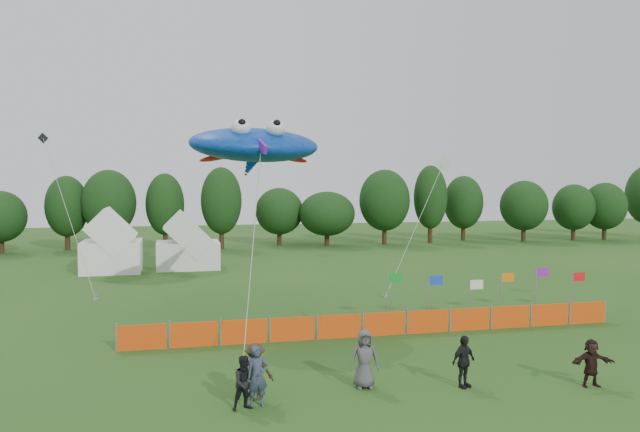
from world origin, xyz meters
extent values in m
plane|color=#234C16|center=(0.00, 0.00, 0.00)|extent=(160.00, 160.00, 0.00)
cylinder|color=#382314|center=(-21.24, 44.50, 0.96)|extent=(0.50, 0.50, 1.91)
ellipsoid|color=black|center=(-21.24, 44.50, 3.45)|extent=(4.61, 4.61, 4.30)
cylinder|color=#382314|center=(-15.73, 46.21, 1.19)|extent=(0.50, 0.50, 2.38)
ellipsoid|color=black|center=(-15.73, 46.21, 4.30)|extent=(4.09, 4.09, 5.35)
cylinder|color=#382314|center=(-11.75, 45.39, 1.29)|extent=(0.50, 0.50, 2.57)
ellipsoid|color=black|center=(-11.75, 45.39, 4.64)|extent=(5.20, 5.20, 5.79)
cylinder|color=#382314|center=(-6.44, 45.32, 1.23)|extent=(0.50, 0.50, 2.46)
ellipsoid|color=black|center=(-6.44, 45.32, 4.45)|extent=(3.78, 3.78, 5.55)
cylinder|color=#382314|center=(-0.99, 43.92, 1.33)|extent=(0.50, 0.50, 2.66)
ellipsoid|color=black|center=(-0.99, 43.92, 4.81)|extent=(4.05, 4.05, 5.99)
cylinder|color=#382314|center=(5.28, 46.53, 0.99)|extent=(0.50, 0.50, 1.98)
ellipsoid|color=black|center=(5.28, 46.53, 3.58)|extent=(5.06, 5.06, 4.46)
cylinder|color=#382314|center=(9.99, 44.56, 0.93)|extent=(0.50, 0.50, 1.86)
ellipsoid|color=black|center=(9.99, 44.56, 3.35)|extent=(5.86, 5.86, 4.18)
cylinder|color=#382314|center=(16.28, 44.38, 1.31)|extent=(0.50, 0.50, 2.62)
ellipsoid|color=black|center=(16.28, 44.38, 4.73)|extent=(5.41, 5.41, 5.89)
cylinder|color=#382314|center=(21.78, 44.99, 1.39)|extent=(0.50, 0.50, 2.78)
ellipsoid|color=black|center=(21.78, 44.99, 5.02)|extent=(3.67, 3.67, 6.26)
cylinder|color=#382314|center=(26.67, 46.88, 1.21)|extent=(0.50, 0.50, 2.42)
ellipsoid|color=black|center=(26.67, 46.88, 4.36)|extent=(4.46, 4.46, 5.44)
cylinder|color=#382314|center=(32.69, 44.13, 1.12)|extent=(0.50, 0.50, 2.24)
ellipsoid|color=black|center=(32.69, 44.13, 4.04)|extent=(5.26, 5.26, 5.03)
cylinder|color=#382314|center=(39.09, 44.15, 1.05)|extent=(0.50, 0.50, 2.10)
ellipsoid|color=black|center=(39.09, 44.15, 3.80)|extent=(4.74, 4.74, 4.73)
cylinder|color=#382314|center=(42.84, 43.69, 1.08)|extent=(0.50, 0.50, 2.16)
ellipsoid|color=black|center=(42.84, 43.69, 3.91)|extent=(4.88, 4.88, 4.87)
cube|color=white|center=(-10.13, 29.55, 1.15)|extent=(4.18, 4.18, 2.30)
cube|color=white|center=(-4.64, 30.16, 1.03)|extent=(4.67, 3.74, 2.06)
cube|color=#DD450C|center=(-7.04, 6.57, 0.50)|extent=(1.90, 0.06, 1.00)
cube|color=#DD450C|center=(-5.04, 6.57, 0.50)|extent=(1.90, 0.06, 1.00)
cube|color=#DD450C|center=(-3.04, 6.57, 0.50)|extent=(1.90, 0.06, 1.00)
cube|color=#DD450C|center=(-1.04, 6.57, 0.50)|extent=(1.90, 0.06, 1.00)
cube|color=#DD450C|center=(0.96, 6.57, 0.50)|extent=(1.90, 0.06, 1.00)
cube|color=#DD450C|center=(2.96, 6.57, 0.50)|extent=(1.90, 0.06, 1.00)
cube|color=#DD450C|center=(4.96, 6.57, 0.50)|extent=(1.90, 0.06, 1.00)
cube|color=#DD450C|center=(6.96, 6.57, 0.50)|extent=(1.90, 0.06, 1.00)
cube|color=#DD450C|center=(8.96, 6.57, 0.50)|extent=(1.90, 0.06, 1.00)
cube|color=#DD450C|center=(10.96, 6.57, 0.50)|extent=(1.90, 0.06, 1.00)
cube|color=#DD450C|center=(12.96, 6.57, 0.50)|extent=(1.90, 0.06, 1.00)
cylinder|color=gray|center=(4.00, 8.99, 1.15)|extent=(0.06, 0.06, 2.29)
cube|color=#148C26|center=(4.35, 8.99, 2.07)|extent=(0.70, 0.02, 0.45)
cylinder|color=gray|center=(6.00, 8.84, 1.07)|extent=(0.06, 0.06, 2.14)
cube|color=blue|center=(6.35, 8.84, 1.92)|extent=(0.70, 0.02, 0.45)
cylinder|color=gray|center=(8.00, 8.62, 0.95)|extent=(0.06, 0.06, 1.89)
cube|color=white|center=(8.35, 8.62, 1.67)|extent=(0.70, 0.02, 0.45)
cylinder|color=gray|center=(10.00, 9.20, 1.04)|extent=(0.06, 0.06, 2.08)
cube|color=orange|center=(10.35, 9.20, 1.85)|extent=(0.70, 0.02, 0.45)
cylinder|color=gray|center=(12.00, 9.31, 1.13)|extent=(0.06, 0.06, 2.26)
cube|color=purple|center=(12.35, 9.31, 2.04)|extent=(0.70, 0.02, 0.45)
cylinder|color=gray|center=(14.00, 9.16, 0.99)|extent=(0.06, 0.06, 1.98)
cube|color=red|center=(14.35, 9.16, 1.75)|extent=(0.70, 0.02, 0.45)
imported|color=#303B50|center=(-3.48, -0.64, 0.89)|extent=(0.70, 0.52, 1.78)
imported|color=black|center=(-3.85, -0.81, 0.79)|extent=(0.88, 0.76, 1.57)
imported|color=#352715|center=(-3.47, -0.05, 0.86)|extent=(1.12, 0.65, 1.72)
imported|color=black|center=(3.17, -0.47, 0.84)|extent=(1.06, 0.76, 1.67)
imported|color=#4B4A4F|center=(0.07, 0.23, 0.93)|extent=(0.96, 0.68, 1.86)
imported|color=black|center=(7.20, -1.34, 0.77)|extent=(1.47, 0.62, 1.54)
ellipsoid|color=blue|center=(-1.97, 11.02, 8.34)|extent=(7.19, 6.06, 2.20)
sphere|color=white|center=(-2.76, 9.66, 9.02)|extent=(0.88, 0.88, 0.88)
sphere|color=white|center=(-1.19, 9.66, 9.02)|extent=(0.88, 0.88, 0.88)
ellipsoid|color=red|center=(-3.65, 11.23, 7.76)|extent=(1.84, 0.81, 0.29)
ellipsoid|color=red|center=(-0.30, 11.23, 7.76)|extent=(1.84, 0.81, 0.29)
cube|color=purple|center=(-1.97, 8.61, 8.13)|extent=(0.37, 0.96, 0.70)
cylinder|color=#A5A5A5|center=(-2.77, 5.76, 4.02)|extent=(1.63, 6.39, 8.06)
cube|color=gray|center=(-3.56, 2.58, 0.05)|extent=(0.30, 0.30, 0.10)
cube|color=white|center=(12.52, 21.54, 7.93)|extent=(1.29, 0.36, 1.29)
cylinder|color=#A5A5A5|center=(9.26, 18.27, 3.97)|extent=(6.55, 6.57, 7.95)
cube|color=gray|center=(6.00, 15.00, 0.05)|extent=(0.30, 0.30, 0.10)
cube|color=black|center=(-14.25, 27.18, 9.59)|extent=(0.73, 0.22, 0.73)
cylinder|color=#A5A5A5|center=(-12.12, 22.59, 4.79)|extent=(4.28, 9.22, 9.61)
cube|color=gray|center=(-10.00, 18.00, 0.05)|extent=(0.30, 0.30, 0.10)
camera|label=1|loc=(-5.86, -18.46, 6.52)|focal=35.00mm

